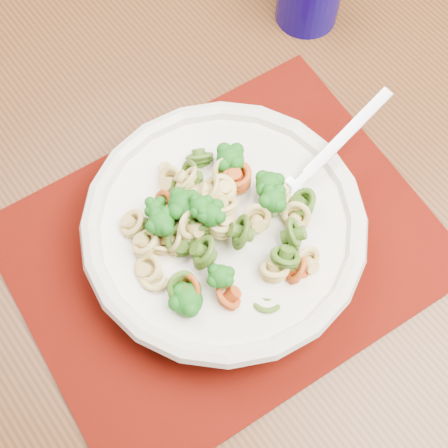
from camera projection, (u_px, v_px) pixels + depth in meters
dining_table at (137, 275)px, 0.73m from camera, size 1.39×0.90×0.78m
placemat at (224, 247)px, 0.62m from camera, size 0.43×0.35×0.00m
pasta_bowl at (224, 228)px, 0.60m from camera, size 0.27×0.27×0.05m
pasta_broccoli_heap at (224, 221)px, 0.58m from camera, size 0.23×0.23×0.06m
fork at (289, 193)px, 0.59m from camera, size 0.18×0.04×0.08m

